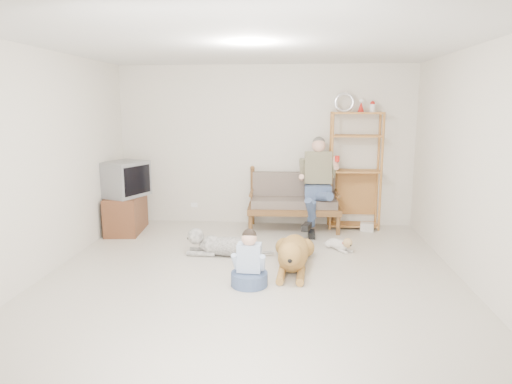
# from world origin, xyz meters

# --- Properties ---
(floor) EXTENTS (5.50, 5.50, 0.00)m
(floor) POSITION_xyz_m (0.00, 0.00, 0.00)
(floor) COLOR beige
(floor) RESTS_ON ground
(ceiling) EXTENTS (5.50, 5.50, 0.00)m
(ceiling) POSITION_xyz_m (0.00, 0.00, 2.70)
(ceiling) COLOR silver
(ceiling) RESTS_ON ground
(wall_back) EXTENTS (5.00, 0.00, 5.00)m
(wall_back) POSITION_xyz_m (0.00, 2.75, 1.35)
(wall_back) COLOR beige
(wall_back) RESTS_ON ground
(wall_front) EXTENTS (5.00, 0.00, 5.00)m
(wall_front) POSITION_xyz_m (0.00, -2.75, 1.35)
(wall_front) COLOR beige
(wall_front) RESTS_ON ground
(wall_left) EXTENTS (0.00, 5.50, 5.50)m
(wall_left) POSITION_xyz_m (-2.50, 0.00, 1.35)
(wall_left) COLOR beige
(wall_left) RESTS_ON ground
(wall_right) EXTENTS (0.00, 5.50, 5.50)m
(wall_right) POSITION_xyz_m (2.50, 0.00, 1.35)
(wall_right) COLOR beige
(wall_right) RESTS_ON ground
(loveseat) EXTENTS (1.52, 0.75, 0.95)m
(loveseat) POSITION_xyz_m (0.50, 2.43, 0.49)
(loveseat) COLOR brown
(loveseat) RESTS_ON ground
(man) EXTENTS (0.58, 0.83, 1.35)m
(man) POSITION_xyz_m (0.86, 2.20, 0.70)
(man) COLOR #465481
(man) RESTS_ON loveseat
(etagere) EXTENTS (0.86, 0.38, 2.24)m
(etagere) POSITION_xyz_m (1.50, 2.55, 0.99)
(etagere) COLOR #B37E38
(etagere) RESTS_ON ground
(book_stack) EXTENTS (0.23, 0.19, 0.14)m
(book_stack) POSITION_xyz_m (1.71, 2.36, 0.07)
(book_stack) COLOR silver
(book_stack) RESTS_ON ground
(tv_stand) EXTENTS (0.58, 0.94, 0.60)m
(tv_stand) POSITION_xyz_m (-2.23, 2.01, 0.30)
(tv_stand) COLOR brown
(tv_stand) RESTS_ON ground
(crt_tv) EXTENTS (0.76, 0.83, 0.56)m
(crt_tv) POSITION_xyz_m (-2.19, 1.96, 0.88)
(crt_tv) COLOR slate
(crt_tv) RESTS_ON tv_stand
(wall_outlet) EXTENTS (0.12, 0.02, 0.08)m
(wall_outlet) POSITION_xyz_m (-1.25, 2.73, 0.30)
(wall_outlet) COLOR white
(wall_outlet) RESTS_ON ground
(golden_retriever) EXTENTS (0.46, 1.60, 0.48)m
(golden_retriever) POSITION_xyz_m (0.49, 0.52, 0.20)
(golden_retriever) COLOR olive
(golden_retriever) RESTS_ON ground
(shaggy_dog) EXTENTS (1.27, 0.33, 0.37)m
(shaggy_dog) POSITION_xyz_m (-0.48, 0.94, 0.15)
(shaggy_dog) COLOR white
(shaggy_dog) RESTS_ON ground
(terrier) EXTENTS (0.40, 0.47, 0.22)m
(terrier) POSITION_xyz_m (1.17, 1.29, 0.09)
(terrier) COLOR silver
(terrier) RESTS_ON ground
(child) EXTENTS (0.42, 0.42, 0.67)m
(child) POSITION_xyz_m (-0.00, -0.08, 0.24)
(child) COLOR #465481
(child) RESTS_ON ground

